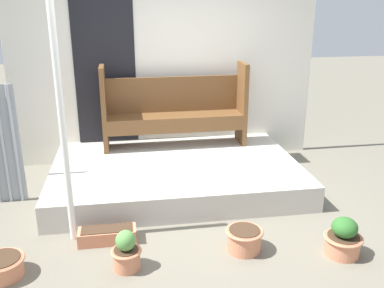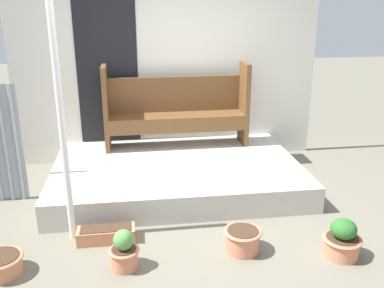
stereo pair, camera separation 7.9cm
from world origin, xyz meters
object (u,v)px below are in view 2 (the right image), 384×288
support_post (62,129)px  planter_box_rect (106,234)px  flower_pot_left (1,264)px  flower_pot_far_right (342,240)px  flower_pot_middle (124,252)px  flower_pot_right (243,239)px  bench (176,106)px

support_post → planter_box_rect: 1.09m
planter_box_rect → flower_pot_left: bearing=-154.4°
flower_pot_far_right → flower_pot_middle: bearing=177.3°
flower_pot_right → planter_box_rect: 1.29m
flower_pot_far_right → bench: bearing=116.8°
bench → flower_pot_middle: (-0.70, -2.32, -0.67)m
flower_pot_middle → bench: bearing=73.2°
support_post → flower_pot_far_right: bearing=-15.4°
bench → flower_pot_right: 2.35m
support_post → flower_pot_middle: bearing=-49.1°
bench → planter_box_rect: 2.20m
flower_pot_right → planter_box_rect: bearing=164.5°
support_post → bench: bearing=55.4°
support_post → flower_pot_middle: support_post is taller
flower_pot_left → bench: bearing=52.8°
support_post → flower_pot_right: 1.91m
bench → flower_pot_right: (0.36, -2.21, -0.71)m
support_post → flower_pot_middle: (0.50, -0.58, -0.94)m
flower_pot_left → flower_pot_right: 2.09m
flower_pot_far_right → planter_box_rect: (-2.10, 0.55, -0.09)m
flower_pot_left → flower_pot_middle: 1.02m
support_post → planter_box_rect: bearing=-20.4°
bench → flower_pot_middle: bearing=-107.2°
flower_pot_right → flower_pot_far_right: flower_pot_far_right is taller
flower_pot_middle → flower_pot_far_right: bearing=-2.7°
flower_pot_middle → support_post: bearing=130.9°
flower_pot_left → flower_pot_right: bearing=1.7°
bench → support_post: bearing=-125.0°
flower_pot_right → bench: bearing=99.4°
flower_pot_middle → flower_pot_far_right: size_ratio=1.00×
support_post → planter_box_rect: support_post is taller
flower_pot_middle → flower_pot_far_right: (1.92, -0.09, -0.00)m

